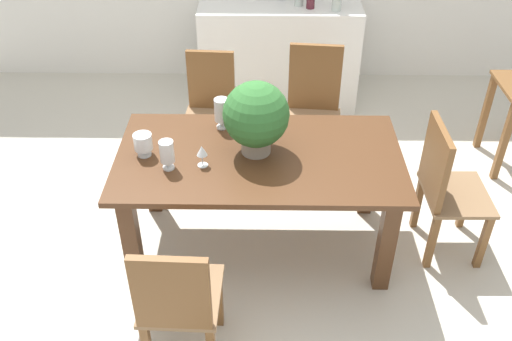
# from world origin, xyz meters

# --- Properties ---
(ground_plane) EXTENTS (7.04, 7.04, 0.00)m
(ground_plane) POSITION_xyz_m (0.00, 0.00, 0.00)
(ground_plane) COLOR beige
(dining_table) EXTENTS (1.79, 0.98, 0.75)m
(dining_table) POSITION_xyz_m (0.00, -0.06, 0.62)
(dining_table) COLOR #4C2D19
(dining_table) RESTS_ON ground
(chair_far_left) EXTENTS (0.43, 0.48, 0.95)m
(chair_far_left) POSITION_xyz_m (-0.40, 0.92, 0.52)
(chair_far_left) COLOR brown
(chair_far_left) RESTS_ON ground
(chair_near_left) EXTENTS (0.43, 0.46, 0.93)m
(chair_near_left) POSITION_xyz_m (-0.41, -1.03, 0.51)
(chair_near_left) COLOR brown
(chair_near_left) RESTS_ON ground
(chair_foot_end) EXTENTS (0.41, 0.48, 0.96)m
(chair_foot_end) POSITION_xyz_m (1.19, -0.06, 0.54)
(chair_foot_end) COLOR brown
(chair_foot_end) RESTS_ON ground
(chair_far_right) EXTENTS (0.48, 0.49, 1.01)m
(chair_far_right) POSITION_xyz_m (0.41, 0.93, 0.55)
(chair_far_right) COLOR brown
(chair_far_right) RESTS_ON ground
(flower_centerpiece) EXTENTS (0.41, 0.41, 0.47)m
(flower_centerpiece) POSITION_xyz_m (-0.02, -0.02, 1.01)
(flower_centerpiece) COLOR gray
(flower_centerpiece) RESTS_ON dining_table
(crystal_vase_left) EXTENTS (0.12, 0.12, 0.15)m
(crystal_vase_left) POSITION_xyz_m (-0.72, -0.07, 0.84)
(crystal_vase_left) COLOR silver
(crystal_vase_left) RESTS_ON dining_table
(crystal_vase_center_near) EXTENTS (0.10, 0.10, 0.21)m
(crystal_vase_center_near) POSITION_xyz_m (-0.25, 0.26, 0.88)
(crystal_vase_center_near) COLOR silver
(crystal_vase_center_near) RESTS_ON dining_table
(crystal_vase_right) EXTENTS (0.09, 0.09, 0.19)m
(crystal_vase_right) POSITION_xyz_m (-0.55, -0.21, 0.87)
(crystal_vase_right) COLOR silver
(crystal_vase_right) RESTS_ON dining_table
(wine_glass) EXTENTS (0.06, 0.06, 0.14)m
(wine_glass) POSITION_xyz_m (-0.34, -0.17, 0.85)
(wine_glass) COLOR silver
(wine_glass) RESTS_ON dining_table
(kitchen_counter) EXTENTS (1.46, 0.57, 0.97)m
(kitchen_counter) POSITION_xyz_m (0.16, 1.99, 0.49)
(kitchen_counter) COLOR white
(kitchen_counter) RESTS_ON ground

